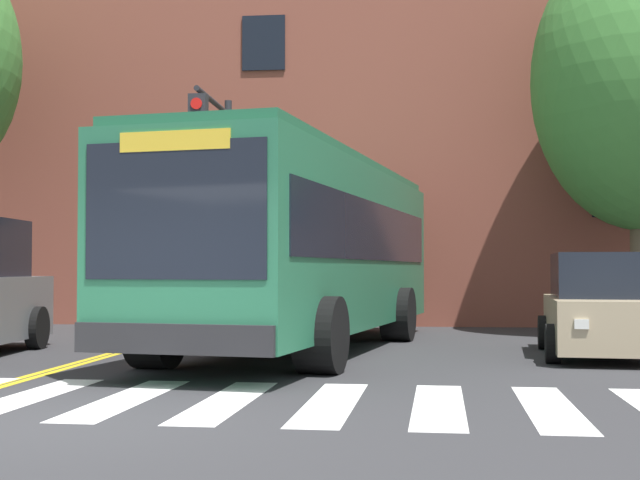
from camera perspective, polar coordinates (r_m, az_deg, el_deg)
name	(u,v)px	position (r m, az deg, el deg)	size (l,w,h in m)	color
ground_plane	(65,421)	(8.84, -15.98, -11.10)	(120.00, 120.00, 0.00)	#303033
crosswalk	(126,399)	(10.13, -12.30, -9.90)	(14.20, 3.50, 0.01)	white
lane_line_yellow_inner	(224,322)	(24.12, -6.19, -5.24)	(0.12, 36.00, 0.01)	gold
lane_line_yellow_outer	(229,322)	(24.09, -5.82, -5.24)	(0.12, 36.00, 0.01)	gold
city_bus	(303,246)	(15.66, -1.08, -0.39)	(4.29, 11.06, 3.33)	#28704C
car_tan_far_lane	(602,309)	(15.24, 17.61, -4.22)	(2.19, 4.06, 1.69)	tan
traffic_light_overhead	(216,169)	(18.74, -6.69, 4.55)	(0.34, 3.01, 5.18)	#28282D
building_facade	(285,87)	(26.56, -2.28, 9.74)	(43.15, 7.33, 13.52)	brown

